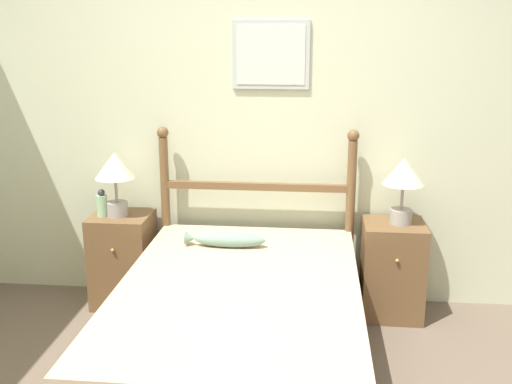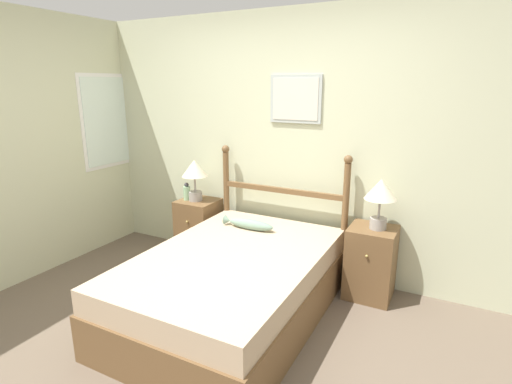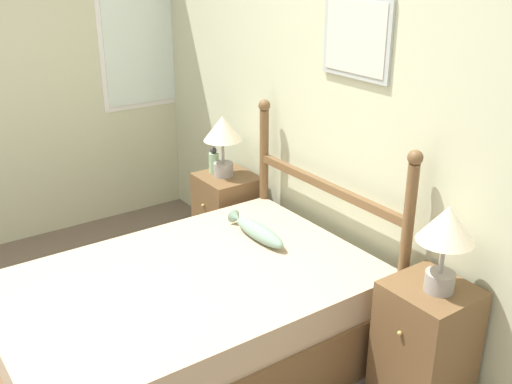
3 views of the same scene
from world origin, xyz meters
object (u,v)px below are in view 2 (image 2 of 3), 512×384
at_px(table_lamp_right, 381,194).
at_px(bed, 232,286).
at_px(nightstand_right, 371,262).
at_px(fish_pillow, 249,224).
at_px(nightstand_left, 199,229).
at_px(bottle, 187,192).
at_px(table_lamp_left, 195,172).

bearing_deg(table_lamp_right, bed, -138.67).
bearing_deg(nightstand_right, table_lamp_right, -0.07).
bearing_deg(bed, fish_pillow, 105.10).
xyz_separation_m(nightstand_left, bottle, (-0.11, -0.04, 0.41)).
relative_size(nightstand_left, table_lamp_left, 1.48).
distance_m(table_lamp_left, table_lamp_right, 1.91).
relative_size(nightstand_left, table_lamp_right, 1.48).
distance_m(nightstand_right, bottle, 2.02).
bearing_deg(fish_pillow, bottle, 164.95).
distance_m(nightstand_right, table_lamp_left, 1.98).
distance_m(nightstand_left, fish_pillow, 0.87).
xyz_separation_m(nightstand_right, table_lamp_left, (-1.88, -0.02, 0.64)).
relative_size(bed, fish_pillow, 3.92).
distance_m(nightstand_left, table_lamp_left, 0.64).
bearing_deg(table_lamp_left, nightstand_right, 0.60).
height_order(bed, table_lamp_left, table_lamp_left).
bearing_deg(bottle, nightstand_left, 19.02).
height_order(nightstand_left, fish_pillow, nightstand_left).
height_order(table_lamp_left, bottle, table_lamp_left).
relative_size(bed, table_lamp_left, 4.54).
relative_size(table_lamp_right, bottle, 2.31).
relative_size(table_lamp_left, bottle, 2.31).
height_order(table_lamp_left, table_lamp_right, same).
xyz_separation_m(bed, nightstand_left, (-0.93, 0.85, 0.05)).
xyz_separation_m(nightstand_left, fish_pillow, (0.78, -0.28, 0.27)).
xyz_separation_m(nightstand_left, table_lamp_right, (1.90, -0.00, 0.64)).
height_order(table_lamp_left, fish_pillow, table_lamp_left).
distance_m(bed, nightstand_right, 1.26).
relative_size(table_lamp_right, fish_pillow, 0.86).
distance_m(bed, table_lamp_left, 1.44).
distance_m(nightstand_left, bottle, 0.43).
height_order(nightstand_right, bottle, bottle).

